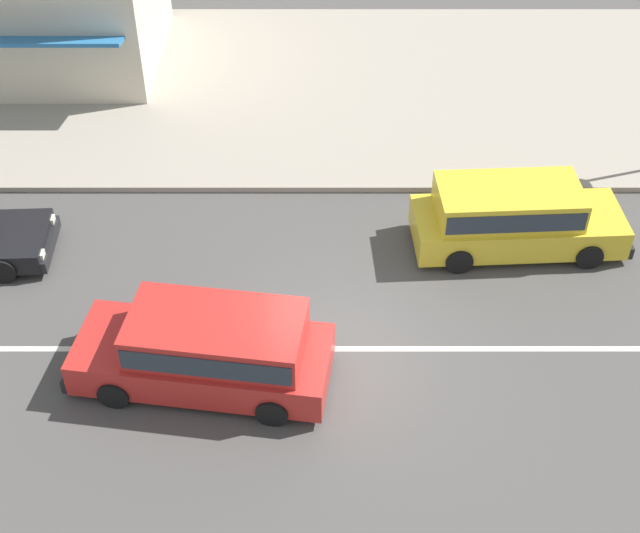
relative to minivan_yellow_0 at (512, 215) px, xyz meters
name	(u,v)px	position (x,y,z in m)	size (l,w,h in m)	color
ground_plane	(332,349)	(-4.00, -3.27, -0.84)	(160.00, 160.00, 0.00)	#4C4947
lane_centre_stripe	(332,349)	(-4.00, -3.27, -0.84)	(50.40, 0.14, 0.01)	silver
kerb_strip	(328,87)	(-4.00, 7.00, -0.77)	(68.00, 10.00, 0.15)	#9E9384
minivan_yellow_0	(512,215)	(0.00, 0.00, 0.00)	(4.81, 2.06, 1.56)	yellow
minivan_red_1	(207,347)	(-6.33, -4.04, 0.00)	(5.10, 2.54, 1.56)	red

